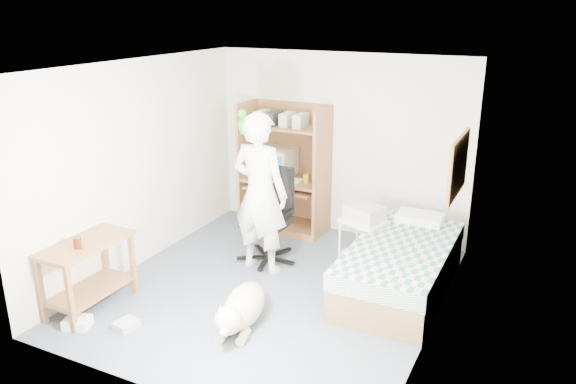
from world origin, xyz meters
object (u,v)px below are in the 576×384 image
Objects in this scene: dog at (242,308)px; printer_cart at (363,236)px; bed at (401,267)px; office_chair at (270,228)px; person at (260,194)px; side_desk at (88,265)px; computer_hutch at (285,173)px.

printer_cart is at bearing 58.69° from dog.
office_chair is at bearing 176.73° from bed.
printer_cart is at bearing 19.77° from office_chair.
bed is 0.73m from printer_cart.
person is at bearing -130.99° from printer_cart.
side_desk reaches higher than printer_cart.
office_chair is (-1.71, 0.10, 0.13)m from bed.
person is 1.37m from printer_cart.
dog is (1.62, 0.40, -0.30)m from side_desk.
bed is (2.00, -1.12, -0.53)m from computer_hutch.
printer_cart is (1.41, -0.71, -0.42)m from computer_hutch.
bed is 1.04× the size of person.
computer_hutch is 2.94× the size of printer_cart.
office_chair is at bearing 95.69° from dog.
computer_hutch is 1.80× the size of side_desk.
bed is 1.72× the size of dog.
person is (-1.67, -0.22, 0.69)m from bed.
bed reaches higher than printer_cart.
side_desk is at bearing -106.14° from computer_hutch.
side_desk is 1.70m from dog.
printer_cart is at bearing -145.64° from person.
office_chair reaches higher than dog.
dog is (0.77, -2.54, -0.63)m from computer_hutch.
side_desk is at bearing -116.67° from office_chair.
office_chair is at bearing -77.71° from person.
person is 1.66× the size of dog.
printer_cart is (-0.59, 0.41, 0.12)m from bed.
computer_hutch is at bearing -72.00° from person.
bed is at bearing 36.98° from dog.
person reaches higher than office_chair.
dog is (0.44, -1.20, -0.78)m from person.
dog is at bearing -73.09° from computer_hutch.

